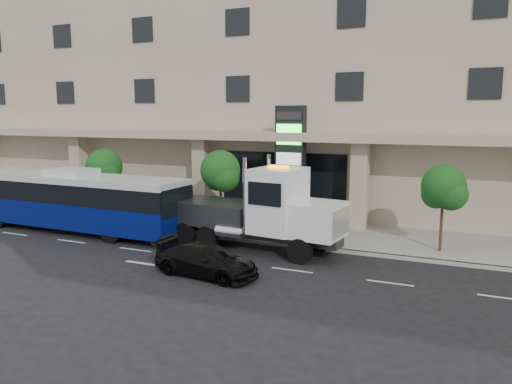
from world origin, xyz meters
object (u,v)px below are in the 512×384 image
at_px(city_bus, 73,199).
at_px(tow_truck, 262,212).
at_px(signage_pylon, 290,165).
at_px(black_sedan, 206,260).

bearing_deg(city_bus, tow_truck, 4.09).
relative_size(city_bus, signage_pylon, 2.05).
distance_m(tow_truck, signage_pylon, 5.37).
bearing_deg(black_sedan, signage_pylon, 5.03).
bearing_deg(signage_pylon, black_sedan, -87.56).
height_order(city_bus, black_sedan, city_bus).
bearing_deg(black_sedan, tow_truck, -1.46).
xyz_separation_m(black_sedan, signage_pylon, (0.20, 9.46, 2.94)).
relative_size(city_bus, tow_truck, 1.39).
bearing_deg(tow_truck, black_sedan, -90.87).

